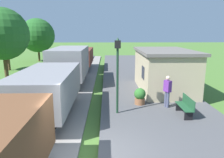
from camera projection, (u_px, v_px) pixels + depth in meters
platform_slab at (188, 157)px, 7.06m from camera, size 6.00×60.00×0.25m
rail_near at (41, 157)px, 6.93m from camera, size 0.07×60.00×0.14m
freight_train at (62, 75)px, 13.74m from camera, size 2.50×26.00×2.72m
station_hut at (164, 70)px, 14.49m from camera, size 3.50×5.80×2.78m
bench_near_hut at (186, 106)px, 10.17m from camera, size 0.42×1.50×0.91m
bench_down_platform at (147, 70)px, 19.67m from camera, size 0.42×1.50×0.91m
person_waiting at (167, 90)px, 11.18m from camera, size 0.39×0.45×1.71m
potted_planter at (140, 96)px, 11.74m from camera, size 0.64×0.64×0.92m
lamp_post_near at (118, 62)px, 10.01m from camera, size 0.28×0.28×3.70m
tree_trackside_far at (2, 34)px, 15.17m from camera, size 3.74×3.74×5.92m
tree_field_left at (6, 39)px, 22.89m from camera, size 3.80×3.80×5.32m
tree_field_distant at (38, 35)px, 30.11m from camera, size 4.77×4.77×6.07m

